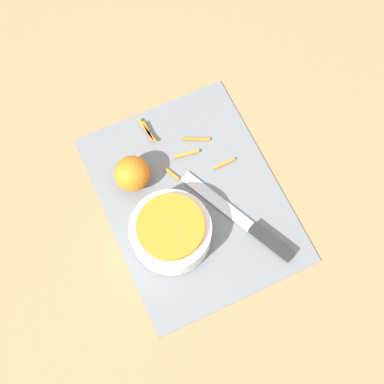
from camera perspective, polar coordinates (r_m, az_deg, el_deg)
name	(u,v)px	position (r m, az deg, el deg)	size (l,w,h in m)	color
ground_plane	(192,199)	(1.02, 0.00, -0.71)	(4.00, 4.00, 0.00)	#9E754C
cutting_board	(192,198)	(1.02, 0.00, -0.66)	(0.42, 0.33, 0.01)	slate
bowl_speckled	(171,232)	(0.96, -2.27, -4.24)	(0.15, 0.15, 0.07)	silver
knife	(256,231)	(0.99, 6.88, -4.12)	(0.24, 0.13, 0.02)	#232328
orange_left	(132,174)	(1.00, -6.43, 1.97)	(0.07, 0.07, 0.07)	orange
peel_pile	(178,146)	(1.05, -1.51, 4.88)	(0.16, 0.14, 0.01)	orange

